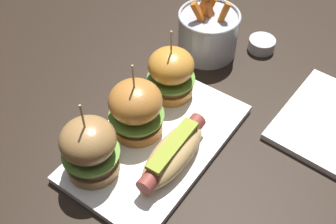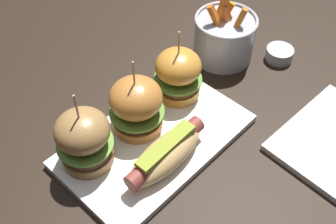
{
  "view_description": "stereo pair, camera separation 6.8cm",
  "coord_description": "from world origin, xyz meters",
  "px_view_note": "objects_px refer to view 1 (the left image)",
  "views": [
    {
      "loc": [
        -0.35,
        -0.27,
        0.57
      ],
      "look_at": [
        0.03,
        0.0,
        0.05
      ],
      "focal_mm": 44.37,
      "sensor_mm": 36.0,
      "label": 1
    },
    {
      "loc": [
        -0.3,
        -0.32,
        0.57
      ],
      "look_at": [
        0.03,
        0.0,
        0.05
      ],
      "focal_mm": 44.37,
      "sensor_mm": 36.0,
      "label": 2
    }
  ],
  "objects_px": {
    "platter_main": "(157,142)",
    "slider_right": "(171,73)",
    "slider_left": "(90,148)",
    "fries_bucket": "(208,32)",
    "slider_center": "(136,109)",
    "hot_dog": "(173,153)",
    "sauce_ramekin": "(262,44)"
  },
  "relations": [
    {
      "from": "hot_dog",
      "to": "slider_right",
      "type": "bearing_deg",
      "value": 35.97
    },
    {
      "from": "platter_main",
      "to": "sauce_ramekin",
      "type": "xyz_separation_m",
      "value": [
        0.33,
        -0.03,
        0.01
      ]
    },
    {
      "from": "hot_dog",
      "to": "slider_right",
      "type": "xyz_separation_m",
      "value": [
        0.13,
        0.09,
        0.02
      ]
    },
    {
      "from": "slider_left",
      "to": "sauce_ramekin",
      "type": "bearing_deg",
      "value": -9.86
    },
    {
      "from": "slider_left",
      "to": "slider_right",
      "type": "distance_m",
      "value": 0.21
    },
    {
      "from": "hot_dog",
      "to": "slider_center",
      "type": "bearing_deg",
      "value": 75.75
    },
    {
      "from": "slider_center",
      "to": "slider_left",
      "type": "bearing_deg",
      "value": 176.74
    },
    {
      "from": "slider_right",
      "to": "fries_bucket",
      "type": "relative_size",
      "value": 0.98
    },
    {
      "from": "slider_right",
      "to": "fries_bucket",
      "type": "height_order",
      "value": "slider_right"
    },
    {
      "from": "slider_left",
      "to": "slider_center",
      "type": "bearing_deg",
      "value": -3.26
    },
    {
      "from": "slider_right",
      "to": "slider_center",
      "type": "bearing_deg",
      "value": -177.82
    },
    {
      "from": "slider_left",
      "to": "sauce_ramekin",
      "type": "height_order",
      "value": "slider_left"
    },
    {
      "from": "platter_main",
      "to": "slider_right",
      "type": "height_order",
      "value": "slider_right"
    },
    {
      "from": "platter_main",
      "to": "hot_dog",
      "type": "distance_m",
      "value": 0.06
    },
    {
      "from": "hot_dog",
      "to": "sauce_ramekin",
      "type": "distance_m",
      "value": 0.36
    },
    {
      "from": "platter_main",
      "to": "hot_dog",
      "type": "bearing_deg",
      "value": -115.35
    },
    {
      "from": "slider_right",
      "to": "sauce_ramekin",
      "type": "relative_size",
      "value": 2.51
    },
    {
      "from": "hot_dog",
      "to": "sauce_ramekin",
      "type": "height_order",
      "value": "hot_dog"
    },
    {
      "from": "hot_dog",
      "to": "slider_center",
      "type": "distance_m",
      "value": 0.1
    },
    {
      "from": "platter_main",
      "to": "hot_dog",
      "type": "relative_size",
      "value": 1.99
    },
    {
      "from": "slider_right",
      "to": "fries_bucket",
      "type": "xyz_separation_m",
      "value": [
        0.16,
        0.02,
        -0.01
      ]
    },
    {
      "from": "platter_main",
      "to": "slider_center",
      "type": "height_order",
      "value": "slider_center"
    },
    {
      "from": "slider_right",
      "to": "platter_main",
      "type": "bearing_deg",
      "value": -156.74
    },
    {
      "from": "slider_left",
      "to": "fries_bucket",
      "type": "relative_size",
      "value": 1.03
    },
    {
      "from": "platter_main",
      "to": "sauce_ramekin",
      "type": "distance_m",
      "value": 0.34
    },
    {
      "from": "hot_dog",
      "to": "slider_right",
      "type": "height_order",
      "value": "slider_right"
    },
    {
      "from": "platter_main",
      "to": "slider_left",
      "type": "bearing_deg",
      "value": 155.58
    },
    {
      "from": "slider_left",
      "to": "slider_center",
      "type": "xyz_separation_m",
      "value": [
        0.11,
        -0.01,
        -0.0
      ]
    },
    {
      "from": "slider_left",
      "to": "fries_bucket",
      "type": "bearing_deg",
      "value": 2.32
    },
    {
      "from": "platter_main",
      "to": "slider_left",
      "type": "height_order",
      "value": "slider_left"
    },
    {
      "from": "platter_main",
      "to": "slider_center",
      "type": "bearing_deg",
      "value": 89.95
    },
    {
      "from": "hot_dog",
      "to": "fries_bucket",
      "type": "distance_m",
      "value": 0.31
    }
  ]
}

